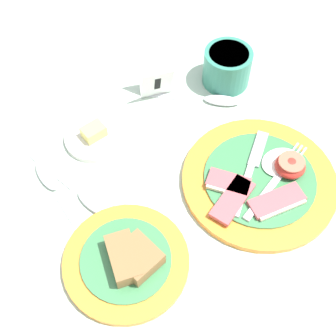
{
  "coord_description": "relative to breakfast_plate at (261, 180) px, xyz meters",
  "views": [
    {
      "loc": [
        -0.21,
        -0.3,
        0.68
      ],
      "look_at": [
        -0.01,
        0.09,
        0.02
      ],
      "focal_mm": 50.0,
      "sensor_mm": 36.0,
      "label": 1
    }
  ],
  "objects": [
    {
      "name": "bread_plate",
      "position": [
        -0.26,
        -0.03,
        0.0
      ],
      "size": [
        0.19,
        0.19,
        0.04
      ],
      "color": "orange",
      "rests_on": "ground_plane"
    },
    {
      "name": "teaspoon_by_saucer",
      "position": [
        0.01,
        0.21,
        -0.01
      ],
      "size": [
        0.17,
        0.13,
        0.01
      ],
      "rotation": [
        0.0,
        0.0,
        5.67
      ],
      "color": "silver",
      "rests_on": "ground_plane"
    },
    {
      "name": "breakfast_plate",
      "position": [
        0.0,
        0.0,
        0.0
      ],
      "size": [
        0.26,
        0.26,
        0.04
      ],
      "color": "orange",
      "rests_on": "ground_plane"
    },
    {
      "name": "teaspoon_stray",
      "position": [
        -0.32,
        0.15,
        -0.01
      ],
      "size": [
        0.04,
        0.19,
        0.01
      ],
      "rotation": [
        0.0,
        0.0,
        1.68
      ],
      "color": "silver",
      "rests_on": "ground_plane"
    },
    {
      "name": "butter_dish",
      "position": [
        -0.22,
        0.22,
        -0.0
      ],
      "size": [
        0.11,
        0.11,
        0.03
      ],
      "color": "silver",
      "rests_on": "ground_plane"
    },
    {
      "name": "number_card",
      "position": [
        -0.07,
        0.27,
        0.03
      ],
      "size": [
        0.07,
        0.06,
        0.07
      ],
      "rotation": [
        0.0,
        0.0,
        -0.19
      ],
      "color": "white",
      "rests_on": "ground_plane"
    },
    {
      "name": "ground_plane",
      "position": [
        -0.12,
        -0.01,
        -0.01
      ],
      "size": [
        3.0,
        3.0,
        0.0
      ],
      "primitive_type": "plane",
      "color": "#B7CCB7"
    },
    {
      "name": "teaspoon_near_cup",
      "position": [
        -0.28,
        0.11,
        -0.01
      ],
      "size": [
        0.09,
        0.19,
        0.01
      ],
      "rotation": [
        0.0,
        0.0,
        5.11
      ],
      "color": "silver",
      "rests_on": "ground_plane"
    },
    {
      "name": "sugar_cup",
      "position": [
        0.07,
        0.24,
        0.03
      ],
      "size": [
        0.09,
        0.09,
        0.07
      ],
      "color": "#337F6B",
      "rests_on": "ground_plane"
    }
  ]
}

